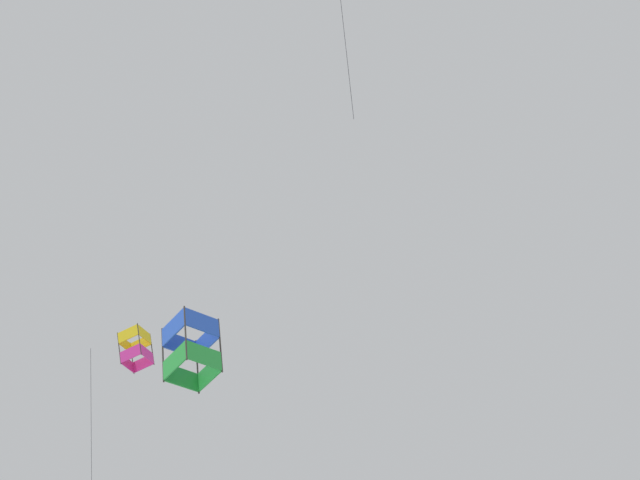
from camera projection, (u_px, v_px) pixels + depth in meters
kite_box_upper_right at (135, 350)px, 34.30m from camera, size 2.28×1.83×6.73m
kite_box_far_centre at (192, 350)px, 37.56m from camera, size 2.27×2.42×2.57m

